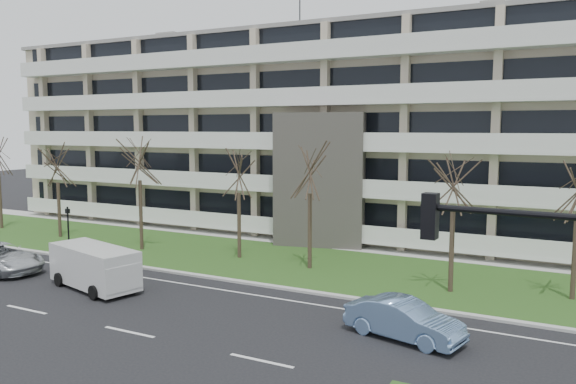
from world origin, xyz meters
The scene contains 14 objects.
ground centered at (0.00, 0.00, 0.00)m, with size 160.00×160.00×0.00m, color black.
grass_verge centered at (0.00, 13.00, 0.03)m, with size 90.00×10.00×0.06m, color #2D541C.
curb centered at (0.00, 8.00, 0.06)m, with size 90.00×0.35×0.12m, color #B2B2AD.
sidewalk centered at (0.00, 18.50, 0.04)m, with size 90.00×2.00×0.08m, color #B2B2AD.
lane_edge_line centered at (0.00, 6.50, 0.01)m, with size 90.00×0.12×0.01m, color white.
apartment_building centered at (-0.01, 25.32, 7.61)m, with size 60.50×15.10×18.75m.
blue_sedan centered at (9.80, 4.28, 0.75)m, with size 1.59×4.57×1.51m, color #7FA7DD.
white_van centered at (-5.74, 3.80, 1.26)m, with size 5.77×3.31×2.11m.
pedestrian_signal centered at (-14.21, 9.66, 1.81)m, with size 0.30×0.25×2.85m.
tree_1 centered at (-18.08, 12.28, 5.60)m, with size 3.60×3.60×7.20m.
tree_2 centered at (-9.80, 11.72, 6.40)m, with size 4.11×4.11×8.23m.
tree_3 centered at (-2.85, 12.68, 5.64)m, with size 3.63×3.63×7.25m.
tree_4 centered at (2.13, 12.24, 6.03)m, with size 3.88×3.88×7.76m.
tree_5 centered at (10.18, 11.23, 5.81)m, with size 3.74×3.74×7.48m.
Camera 1 is at (15.31, -16.11, 8.02)m, focal length 35.00 mm.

